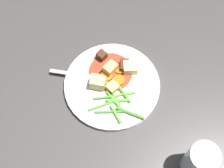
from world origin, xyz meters
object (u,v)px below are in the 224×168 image
object	(u,v)px
dinner_plate	(112,85)
meat_chunk_1	(102,56)
carrot_slice_1	(120,69)
potato_chunk_0	(113,87)
potato_chunk_2	(110,69)
water_glass	(199,161)
carrot_slice_3	(119,81)
fork	(83,76)
carrot_slice_2	(107,76)
potato_chunk_3	(98,82)
meat_chunk_0	(125,66)
potato_chunk_1	(130,67)
carrot_slice_0	(112,66)

from	to	relation	value
dinner_plate	meat_chunk_1	bearing A→B (deg)	12.99
carrot_slice_1	potato_chunk_0	distance (m)	0.06
potato_chunk_0	potato_chunk_2	world-z (taller)	potato_chunk_2
potato_chunk_0	water_glass	bearing A→B (deg)	-142.02
carrot_slice_3	fork	world-z (taller)	carrot_slice_3
carrot_slice_2	potato_chunk_2	distance (m)	0.02
carrot_slice_1	potato_chunk_3	size ratio (longest dim) A/B	0.83
carrot_slice_2	potato_chunk_0	distance (m)	0.04
carrot_slice_3	meat_chunk_0	distance (m)	0.05
carrot_slice_3	fork	distance (m)	0.10
dinner_plate	carrot_slice_3	bearing A→B (deg)	-75.44
potato_chunk_1	meat_chunk_1	xyz separation A→B (m)	(0.05, 0.07, -0.00)
dinner_plate	carrot_slice_2	world-z (taller)	carrot_slice_2
carrot_slice_3	meat_chunk_0	xyz separation A→B (m)	(0.04, -0.02, 0.01)
potato_chunk_1	potato_chunk_3	distance (m)	0.10
carrot_slice_2	meat_chunk_0	size ratio (longest dim) A/B	0.97
potato_chunk_1	potato_chunk_0	bearing A→B (deg)	134.83
meat_chunk_0	potato_chunk_1	bearing A→B (deg)	-118.34
dinner_plate	carrot_slice_1	bearing A→B (deg)	-31.50
meat_chunk_0	fork	distance (m)	0.12
meat_chunk_1	water_glass	world-z (taller)	water_glass
dinner_plate	potato_chunk_2	world-z (taller)	potato_chunk_2
carrot_slice_3	potato_chunk_3	xyz separation A→B (m)	(-0.00, 0.06, 0.01)
carrot_slice_2	meat_chunk_0	world-z (taller)	meat_chunk_0
carrot_slice_2	water_glass	bearing A→B (deg)	-144.52
potato_chunk_2	potato_chunk_1	bearing A→B (deg)	-90.21
carrot_slice_0	carrot_slice_3	size ratio (longest dim) A/B	0.87
carrot_slice_2	carrot_slice_3	distance (m)	0.04
potato_chunk_3	water_glass	bearing A→B (deg)	-138.64
carrot_slice_1	potato_chunk_1	xyz separation A→B (m)	(-0.00, -0.03, 0.01)
carrot_slice_3	potato_chunk_3	size ratio (longest dim) A/B	0.75
carrot_slice_3	meat_chunk_1	xyz separation A→B (m)	(0.08, 0.04, 0.01)
potato_chunk_1	meat_chunk_1	distance (m)	0.09
fork	potato_chunk_3	bearing A→B (deg)	-129.29
potato_chunk_3	meat_chunk_0	world-z (taller)	potato_chunk_3
potato_chunk_0	fork	bearing A→B (deg)	57.20
carrot_slice_1	water_glass	world-z (taller)	water_glass
carrot_slice_3	potato_chunk_0	xyz separation A→B (m)	(-0.02, 0.02, 0.00)
carrot_slice_1	potato_chunk_2	bearing A→B (deg)	97.51
carrot_slice_3	meat_chunk_1	world-z (taller)	meat_chunk_1
potato_chunk_1	meat_chunk_0	world-z (taller)	potato_chunk_1
carrot_slice_2	potato_chunk_1	world-z (taller)	potato_chunk_1
carrot_slice_1	meat_chunk_0	bearing A→B (deg)	-75.80
carrot_slice_0	potato_chunk_2	xyz separation A→B (m)	(-0.01, 0.01, 0.01)
potato_chunk_1	water_glass	bearing A→B (deg)	-156.69
carrot_slice_3	potato_chunk_0	bearing A→B (deg)	136.57
carrot_slice_3	potato_chunk_1	distance (m)	0.05
dinner_plate	potato_chunk_1	distance (m)	0.07
water_glass	potato_chunk_1	bearing A→B (deg)	23.31
carrot_slice_2	meat_chunk_1	world-z (taller)	meat_chunk_1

